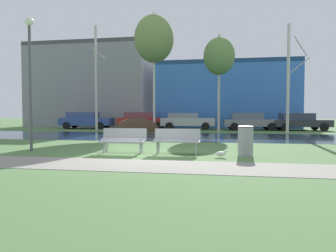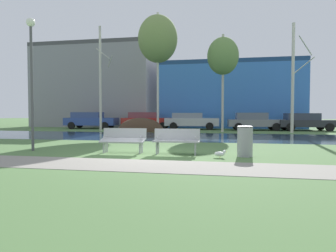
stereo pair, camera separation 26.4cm
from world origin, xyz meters
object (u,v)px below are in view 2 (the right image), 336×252
at_px(bench_left, 123,140).
at_px(trash_bin, 245,141).
at_px(seagull, 220,154).
at_px(streetlamp, 31,61).
at_px(parked_van_nearest_blue, 91,120).
at_px(parked_sedan_second_red, 147,120).
at_px(parked_suv_fifth_dark, 305,121).
at_px(parked_wagon_fourth_grey, 254,121).
at_px(parked_hatch_third_silver, 191,121).
at_px(bench_right, 176,140).

bearing_deg(bench_left, trash_bin, -2.05).
distance_m(trash_bin, seagull, 0.97).
height_order(streetlamp, parked_van_nearest_blue, streetlamp).
bearing_deg(trash_bin, parked_sedan_second_red, 114.89).
height_order(parked_van_nearest_blue, parked_sedan_second_red, parked_van_nearest_blue).
relative_size(seagull, parked_suv_fifth_dark, 0.09).
distance_m(parked_van_nearest_blue, parked_wagon_fourth_grey, 14.51).
xyz_separation_m(seagull, parked_suv_fifth_dark, (6.35, 16.59, 0.62)).
distance_m(seagull, parked_wagon_fourth_grey, 16.63).
bearing_deg(bench_left, parked_hatch_third_silver, 88.27).
relative_size(streetlamp, parked_wagon_fourth_grey, 1.07).
relative_size(streetlamp, parked_sedan_second_red, 1.04).
xyz_separation_m(parked_wagon_fourth_grey, parked_suv_fifth_dark, (3.96, 0.14, -0.02)).
relative_size(streetlamp, parked_suv_fifth_dark, 1.08).
bearing_deg(parked_van_nearest_blue, seagull, -53.58).
bearing_deg(parked_van_nearest_blue, parked_suv_fifth_dark, 0.51).
bearing_deg(streetlamp, parked_suv_fifth_dark, 50.37).
bearing_deg(seagull, bench_left, 170.31).
height_order(bench_right, parked_suv_fifth_dark, parked_suv_fifth_dark).
height_order(trash_bin, parked_van_nearest_blue, parked_van_nearest_blue).
bearing_deg(parked_suv_fifth_dark, bench_left, -121.42).
relative_size(trash_bin, parked_suv_fifth_dark, 0.22).
height_order(parked_hatch_third_silver, parked_suv_fifth_dark, parked_hatch_third_silver).
height_order(seagull, parked_hatch_third_silver, parked_hatch_third_silver).
bearing_deg(parked_van_nearest_blue, streetlamp, -72.07).
relative_size(streetlamp, parked_van_nearest_blue, 1.03).
bearing_deg(trash_bin, seagull, -150.97).
bearing_deg(bench_right, trash_bin, -3.77).
bearing_deg(parked_wagon_fourth_grey, streetlamp, -120.41).
bearing_deg(trash_bin, parked_wagon_fourth_grey, 84.27).
xyz_separation_m(parked_van_nearest_blue, parked_wagon_fourth_grey, (14.51, 0.02, -0.03)).
distance_m(bench_left, seagull, 3.49).
distance_m(bench_left, parked_van_nearest_blue, 18.07).
relative_size(trash_bin, seagull, 2.45).
relative_size(bench_left, parked_wagon_fourth_grey, 0.35).
xyz_separation_m(bench_right, seagull, (1.50, -0.58, -0.34)).
distance_m(bench_left, parked_suv_fifth_dark, 18.75).
bearing_deg(bench_right, parked_sedan_second_red, 108.32).
height_order(parked_van_nearest_blue, parked_wagon_fourth_grey, parked_van_nearest_blue).
bearing_deg(parked_sedan_second_red, seagull, -67.86).
distance_m(bench_right, streetlamp, 6.17).
xyz_separation_m(bench_left, trash_bin, (4.21, -0.15, 0.04)).
distance_m(bench_right, parked_wagon_fourth_grey, 16.34).
height_order(trash_bin, parked_hatch_third_silver, parked_hatch_third_silver).
relative_size(trash_bin, parked_van_nearest_blue, 0.21).
relative_size(parked_van_nearest_blue, parked_hatch_third_silver, 1.01).
xyz_separation_m(trash_bin, parked_wagon_fourth_grey, (1.61, 16.01, 0.25)).
bearing_deg(trash_bin, bench_right, 176.23).
bearing_deg(parked_hatch_third_silver, bench_right, -84.98).
distance_m(trash_bin, parked_suv_fifth_dark, 17.09).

